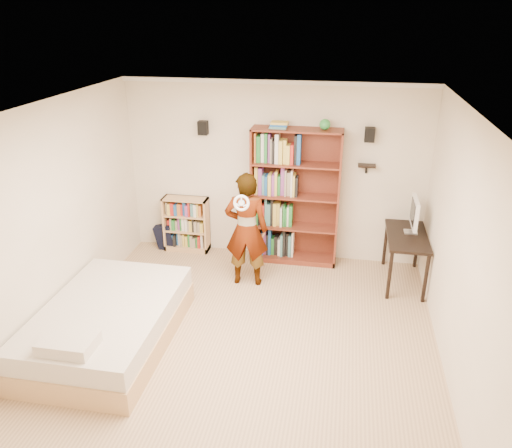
{
  "coord_description": "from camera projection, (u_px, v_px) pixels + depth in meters",
  "views": [
    {
      "loc": [
        1.02,
        -4.62,
        3.61
      ],
      "look_at": [
        0.07,
        0.6,
        1.31
      ],
      "focal_mm": 35.0,
      "sensor_mm": 36.0,
      "label": 1
    }
  ],
  "objects": [
    {
      "name": "ground",
      "position": [
        241.0,
        348.0,
        5.77
      ],
      "size": [
        4.5,
        5.0,
        0.01
      ],
      "primitive_type": "cube",
      "color": "tan",
      "rests_on": "ground"
    },
    {
      "name": "room_shell",
      "position": [
        239.0,
        206.0,
        5.07
      ],
      "size": [
        4.52,
        5.02,
        2.71
      ],
      "color": "white",
      "rests_on": "ground"
    },
    {
      "name": "crown_molding",
      "position": [
        237.0,
        117.0,
        4.71
      ],
      "size": [
        4.5,
        5.0,
        0.06
      ],
      "color": "white",
      "rests_on": "room_shell"
    },
    {
      "name": "speaker_left",
      "position": [
        203.0,
        128.0,
        7.32
      ],
      "size": [
        0.14,
        0.12,
        0.2
      ],
      "primitive_type": "cube",
      "color": "black",
      "rests_on": "room_shell"
    },
    {
      "name": "speaker_right",
      "position": [
        370.0,
        135.0,
        6.93
      ],
      "size": [
        0.14,
        0.12,
        0.2
      ],
      "primitive_type": "cube",
      "color": "black",
      "rests_on": "room_shell"
    },
    {
      "name": "wall_shelf",
      "position": [
        367.0,
        166.0,
        7.11
      ],
      "size": [
        0.25,
        0.16,
        0.02
      ],
      "primitive_type": "cube",
      "color": "black",
      "rests_on": "room_shell"
    },
    {
      "name": "tall_bookshelf",
      "position": [
        295.0,
        198.0,
        7.39
      ],
      "size": [
        1.3,
        0.38,
        2.06
      ],
      "primitive_type": null,
      "color": "maroon",
      "rests_on": "ground"
    },
    {
      "name": "low_bookshelf",
      "position": [
        186.0,
        224.0,
        7.96
      ],
      "size": [
        0.71,
        0.27,
        0.89
      ],
      "primitive_type": null,
      "color": "tan",
      "rests_on": "ground"
    },
    {
      "name": "computer_desk",
      "position": [
        404.0,
        259.0,
        7.03
      ],
      "size": [
        0.54,
        1.08,
        0.74
      ],
      "primitive_type": null,
      "color": "black",
      "rests_on": "ground"
    },
    {
      "name": "imac",
      "position": [
        413.0,
        216.0,
        6.86
      ],
      "size": [
        0.1,
        0.5,
        0.5
      ],
      "primitive_type": null,
      "rotation": [
        0.0,
        0.0,
        0.0
      ],
      "color": "white",
      "rests_on": "computer_desk"
    },
    {
      "name": "daybed",
      "position": [
        108.0,
        319.0,
        5.75
      ],
      "size": [
        1.4,
        2.15,
        0.63
      ],
      "primitive_type": null,
      "color": "silver",
      "rests_on": "ground"
    },
    {
      "name": "person",
      "position": [
        246.0,
        230.0,
        6.84
      ],
      "size": [
        0.63,
        0.44,
        1.64
      ],
      "primitive_type": "imported",
      "rotation": [
        0.0,
        0.0,
        3.22
      ],
      "color": "black",
      "rests_on": "ground"
    },
    {
      "name": "wii_wheel",
      "position": [
        241.0,
        203.0,
        6.36
      ],
      "size": [
        0.21,
        0.08,
        0.22
      ],
      "primitive_type": "torus",
      "rotation": [
        1.36,
        0.0,
        0.0
      ],
      "color": "white",
      "rests_on": "person"
    },
    {
      "name": "navy_bag",
      "position": [
        165.0,
        236.0,
        8.1
      ],
      "size": [
        0.32,
        0.21,
        0.42
      ],
      "primitive_type": null,
      "rotation": [
        0.0,
        0.0,
        0.04
      ],
      "color": "black",
      "rests_on": "ground"
    }
  ]
}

